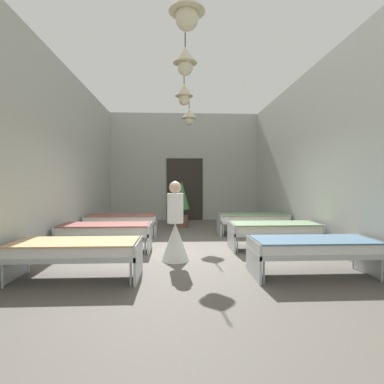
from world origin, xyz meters
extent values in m
cube|color=#59544C|center=(0.00, 0.00, -0.05)|extent=(6.32, 11.30, 0.10)
cube|color=#B2B7AD|center=(0.00, 5.45, 2.08)|extent=(6.12, 0.20, 4.15)
cube|color=#B2B7AD|center=(-2.96, 0.00, 2.08)|extent=(0.20, 10.70, 4.15)
cube|color=#B2B7AD|center=(2.96, 0.00, 2.08)|extent=(0.20, 10.70, 4.15)
cube|color=#2D2823|center=(0.00, 5.33, 1.20)|extent=(1.40, 0.06, 2.40)
cone|color=beige|center=(-0.17, -2.81, 3.62)|extent=(0.44, 0.44, 0.28)
sphere|color=beige|center=(-0.17, -2.81, 3.40)|extent=(0.28, 0.28, 0.28)
cylinder|color=brown|center=(-0.14, -0.94, 4.02)|extent=(0.02, 0.02, 0.25)
cone|color=beige|center=(-0.14, -0.94, 3.75)|extent=(0.44, 0.44, 0.28)
sphere|color=beige|center=(-0.14, -0.94, 3.53)|extent=(0.28, 0.28, 0.28)
cylinder|color=brown|center=(-0.12, 0.94, 3.99)|extent=(0.02, 0.02, 0.31)
cone|color=beige|center=(-0.12, 0.94, 3.69)|extent=(0.44, 0.44, 0.28)
sphere|color=beige|center=(-0.12, 0.94, 3.47)|extent=(0.28, 0.28, 0.28)
cylinder|color=brown|center=(0.08, 2.81, 3.93)|extent=(0.02, 0.02, 0.45)
cone|color=beige|center=(0.08, 2.81, 3.56)|extent=(0.44, 0.44, 0.28)
sphere|color=beige|center=(0.08, 2.81, 3.34)|extent=(0.28, 0.28, 0.28)
cylinder|color=#B7BCC1|center=(-2.68, -2.26, 0.17)|extent=(0.03, 0.03, 0.34)
cylinder|color=#B7BCC1|center=(-2.68, -1.54, 0.17)|extent=(0.03, 0.03, 0.34)
cylinder|color=#B7BCC1|center=(-0.94, -2.26, 0.17)|extent=(0.03, 0.03, 0.34)
cylinder|color=#B7BCC1|center=(-0.94, -1.54, 0.17)|extent=(0.03, 0.03, 0.34)
cube|color=#B7BCC1|center=(-1.81, -1.90, 0.38)|extent=(1.90, 0.84, 0.07)
cube|color=#B7BCC1|center=(-2.74, -1.90, 0.29)|extent=(0.04, 0.84, 0.57)
cube|color=#B7BCC1|center=(-0.88, -1.90, 0.29)|extent=(0.04, 0.84, 0.57)
cube|color=white|center=(-1.81, -1.90, 0.48)|extent=(1.82, 0.78, 0.14)
cube|color=tan|center=(-1.81, -1.90, 0.56)|extent=(1.86, 0.82, 0.02)
cylinder|color=#B7BCC1|center=(0.94, -2.26, 0.17)|extent=(0.03, 0.03, 0.34)
cylinder|color=#B7BCC1|center=(0.94, -1.54, 0.17)|extent=(0.03, 0.03, 0.34)
cylinder|color=#B7BCC1|center=(2.68, -2.26, 0.17)|extent=(0.03, 0.03, 0.34)
cylinder|color=#B7BCC1|center=(2.68, -1.54, 0.17)|extent=(0.03, 0.03, 0.34)
cube|color=#B7BCC1|center=(1.81, -1.90, 0.38)|extent=(1.90, 0.84, 0.07)
cube|color=#B7BCC1|center=(0.88, -1.90, 0.29)|extent=(0.04, 0.84, 0.57)
cube|color=#B7BCC1|center=(2.74, -1.90, 0.29)|extent=(0.04, 0.84, 0.57)
cube|color=white|center=(1.81, -1.90, 0.48)|extent=(1.82, 0.78, 0.14)
cube|color=slate|center=(1.81, -1.90, 0.56)|extent=(1.86, 0.82, 0.02)
cylinder|color=#B7BCC1|center=(-2.68, -0.36, 0.17)|extent=(0.03, 0.03, 0.34)
cylinder|color=#B7BCC1|center=(-2.68, 0.36, 0.17)|extent=(0.03, 0.03, 0.34)
cylinder|color=#B7BCC1|center=(-0.94, -0.36, 0.17)|extent=(0.03, 0.03, 0.34)
cylinder|color=#B7BCC1|center=(-0.94, 0.36, 0.17)|extent=(0.03, 0.03, 0.34)
cube|color=#B7BCC1|center=(-1.81, 0.00, 0.38)|extent=(1.90, 0.84, 0.07)
cube|color=#B7BCC1|center=(-2.74, 0.00, 0.29)|extent=(0.04, 0.84, 0.57)
cube|color=#B7BCC1|center=(-0.88, 0.00, 0.29)|extent=(0.04, 0.84, 0.57)
cube|color=silver|center=(-1.81, 0.00, 0.48)|extent=(1.82, 0.78, 0.14)
cube|color=#8C4C47|center=(-1.81, 0.00, 0.56)|extent=(1.86, 0.82, 0.02)
cylinder|color=#B7BCC1|center=(0.94, -0.36, 0.17)|extent=(0.03, 0.03, 0.34)
cylinder|color=#B7BCC1|center=(0.94, 0.36, 0.17)|extent=(0.03, 0.03, 0.34)
cylinder|color=#B7BCC1|center=(2.68, -0.36, 0.17)|extent=(0.03, 0.03, 0.34)
cylinder|color=#B7BCC1|center=(2.68, 0.36, 0.17)|extent=(0.03, 0.03, 0.34)
cube|color=#B7BCC1|center=(1.81, 0.00, 0.38)|extent=(1.90, 0.84, 0.07)
cube|color=#B7BCC1|center=(0.88, 0.00, 0.29)|extent=(0.04, 0.84, 0.57)
cube|color=#B7BCC1|center=(2.74, 0.00, 0.29)|extent=(0.04, 0.84, 0.57)
cube|color=silver|center=(1.81, 0.00, 0.48)|extent=(1.82, 0.78, 0.14)
cube|color=slate|center=(1.81, 0.00, 0.56)|extent=(1.86, 0.82, 0.02)
cylinder|color=#B7BCC1|center=(-2.68, 1.54, 0.17)|extent=(0.03, 0.03, 0.34)
cylinder|color=#B7BCC1|center=(-2.68, 2.26, 0.17)|extent=(0.03, 0.03, 0.34)
cylinder|color=#B7BCC1|center=(-0.94, 1.54, 0.17)|extent=(0.03, 0.03, 0.34)
cylinder|color=#B7BCC1|center=(-0.94, 2.26, 0.17)|extent=(0.03, 0.03, 0.34)
cube|color=#B7BCC1|center=(-1.81, 1.90, 0.38)|extent=(1.90, 0.84, 0.07)
cube|color=#B7BCC1|center=(-2.74, 1.90, 0.29)|extent=(0.04, 0.84, 0.57)
cube|color=#B7BCC1|center=(-0.88, 1.90, 0.29)|extent=(0.04, 0.84, 0.57)
cube|color=silver|center=(-1.81, 1.90, 0.48)|extent=(1.82, 0.78, 0.14)
cube|color=#8C4C47|center=(-1.81, 1.90, 0.56)|extent=(1.86, 0.82, 0.02)
cylinder|color=#B7BCC1|center=(0.94, 1.54, 0.17)|extent=(0.03, 0.03, 0.34)
cylinder|color=#B7BCC1|center=(0.94, 2.26, 0.17)|extent=(0.03, 0.03, 0.34)
cylinder|color=#B7BCC1|center=(2.68, 1.54, 0.17)|extent=(0.03, 0.03, 0.34)
cylinder|color=#B7BCC1|center=(2.68, 2.26, 0.17)|extent=(0.03, 0.03, 0.34)
cube|color=#B7BCC1|center=(1.81, 1.90, 0.38)|extent=(1.90, 0.84, 0.07)
cube|color=#B7BCC1|center=(0.88, 1.90, 0.29)|extent=(0.04, 0.84, 0.57)
cube|color=#B7BCC1|center=(2.74, 1.90, 0.29)|extent=(0.04, 0.84, 0.57)
cube|color=silver|center=(1.81, 1.90, 0.48)|extent=(1.82, 0.78, 0.14)
cube|color=slate|center=(1.81, 1.90, 0.56)|extent=(1.86, 0.82, 0.02)
cone|color=white|center=(-0.33, -0.88, 0.35)|extent=(0.52, 0.52, 0.70)
cylinder|color=white|center=(-0.33, -0.88, 0.97)|extent=(0.30, 0.30, 0.55)
sphere|color=beige|center=(-0.33, -0.88, 1.36)|extent=(0.22, 0.22, 0.22)
cone|color=white|center=(-0.33, -0.88, 1.44)|extent=(0.18, 0.18, 0.10)
cylinder|color=brown|center=(-0.15, 3.45, 0.19)|extent=(0.42, 0.42, 0.39)
cylinder|color=brown|center=(-0.15, 3.45, 0.49)|extent=(0.06, 0.06, 0.20)
cone|color=#3D7A42|center=(-0.15, 3.45, 1.05)|extent=(0.52, 0.52, 0.93)
camera|label=1|loc=(-0.29, -6.48, 1.44)|focal=28.39mm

